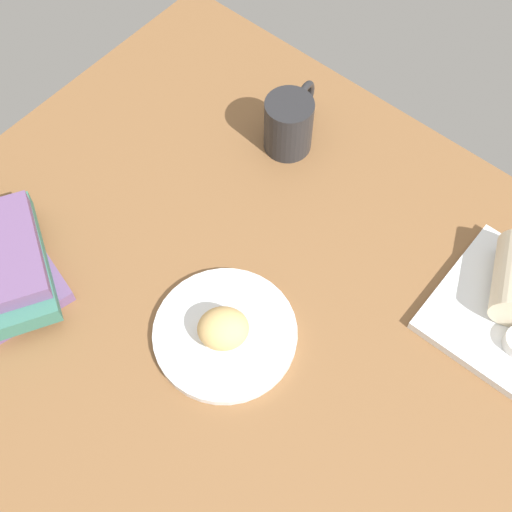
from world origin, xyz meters
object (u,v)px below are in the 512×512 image
Objects in this scene: round_plate at (225,334)px; square_plate at (512,316)px; scone_pastry at (223,329)px; coffee_mug at (290,123)px.

square_plate is (29.83, 28.79, 0.10)cm from round_plate.
coffee_mug is at bearing 114.66° from scone_pastry.
scone_pastry is 37.30cm from coffee_mug.
square_plate is at bearing 44.96° from scone_pastry.
round_plate is 1.57× the size of coffee_mug.
square_plate is at bearing -5.68° from coffee_mug.
coffee_mug reaches higher than scone_pastry.
coffee_mug is at bearing 114.54° from round_plate.
scone_pastry reaches higher than square_plate.
coffee_mug is (-45.01, 4.48, 4.30)cm from square_plate.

